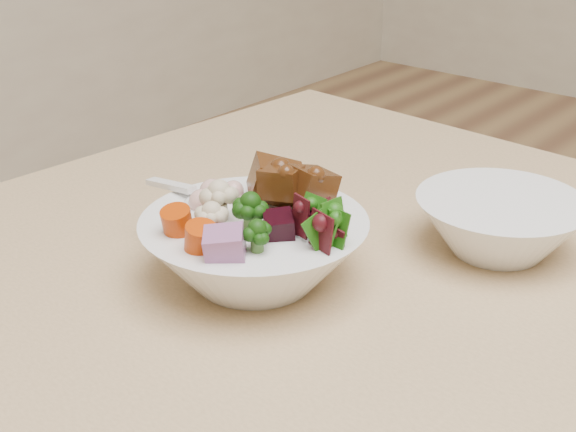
# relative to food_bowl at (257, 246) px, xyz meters

# --- Properties ---
(food_bowl) EXTENTS (0.19, 0.19, 0.10)m
(food_bowl) POSITION_rel_food_bowl_xyz_m (0.00, 0.00, 0.00)
(food_bowl) COLOR white
(food_bowl) RESTS_ON dining_table
(soup_spoon) EXTENTS (0.09, 0.03, 0.02)m
(soup_spoon) POSITION_rel_food_bowl_xyz_m (-0.07, -0.00, 0.02)
(soup_spoon) COLOR white
(soup_spoon) RESTS_ON food_bowl
(side_bowl) EXTENTS (0.15, 0.15, 0.05)m
(side_bowl) POSITION_rel_food_bowl_xyz_m (0.13, 0.18, -0.01)
(side_bowl) COLOR white
(side_bowl) RESTS_ON dining_table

